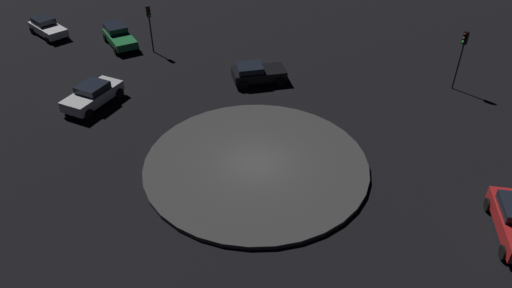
# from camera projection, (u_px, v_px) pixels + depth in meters

# --- Properties ---
(ground_plane) EXTENTS (119.87, 119.87, 0.00)m
(ground_plane) POSITION_uv_depth(u_px,v_px,m) (256.00, 166.00, 27.25)
(ground_plane) COLOR black
(roundabout_island) EXTENTS (12.71, 12.71, 0.25)m
(roundabout_island) POSITION_uv_depth(u_px,v_px,m) (256.00, 164.00, 27.17)
(roundabout_island) COLOR #383838
(roundabout_island) RESTS_ON ground_plane
(car_white) EXTENTS (4.23, 2.15, 1.47)m
(car_white) POSITION_uv_depth(u_px,v_px,m) (47.00, 27.00, 42.05)
(car_white) COLOR white
(car_white) RESTS_ON ground_plane
(car_silver) EXTENTS (3.38, 4.66, 1.53)m
(car_silver) POSITION_uv_depth(u_px,v_px,m) (93.00, 95.00, 32.26)
(car_silver) COLOR silver
(car_silver) RESTS_ON ground_plane
(car_green) EXTENTS (4.53, 2.72, 1.48)m
(car_green) POSITION_uv_depth(u_px,v_px,m) (119.00, 36.00, 40.42)
(car_green) COLOR #1E7238
(car_green) RESTS_ON ground_plane
(car_black) EXTENTS (3.53, 4.26, 1.41)m
(car_black) POSITION_uv_depth(u_px,v_px,m) (257.00, 73.00, 34.97)
(car_black) COLOR black
(car_black) RESTS_ON ground_plane
(traffic_light_west) EXTENTS (0.38, 0.34, 3.89)m
(traffic_light_west) POSITION_uv_depth(u_px,v_px,m) (149.00, 20.00, 38.03)
(traffic_light_west) COLOR #2D2D2D
(traffic_light_west) RESTS_ON ground_plane
(traffic_light_north) EXTENTS (0.33, 0.38, 4.32)m
(traffic_light_north) POSITION_uv_depth(u_px,v_px,m) (462.00, 49.00, 32.83)
(traffic_light_north) COLOR #2D2D2D
(traffic_light_north) RESTS_ON ground_plane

